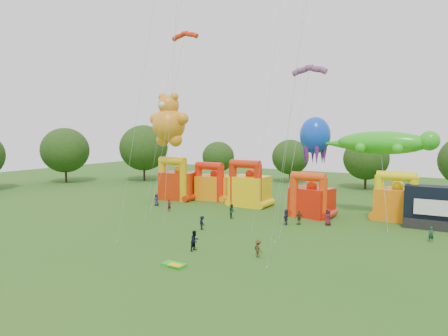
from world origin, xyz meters
The scene contains 24 objects.
ground centered at (0.00, 0.00, 0.00)m, with size 160.00×160.00×0.00m, color #275919.
tree_ring centered at (-1.14, 0.60, 6.26)m, with size 119.95×122.01×12.07m.
bouncy_castle_0 centered at (-15.53, 26.98, 2.59)m, with size 6.27×5.51×6.83m.
bouncy_castle_1 centered at (-10.47, 29.70, 2.29)m, with size 5.98×5.17×6.04m.
bouncy_castle_2 centered at (-3.19, 27.91, 2.58)m, with size 5.20×4.18×6.79m.
bouncy_castle_3 centered at (6.83, 25.83, 2.21)m, with size 5.58×4.85×5.79m.
bouncy_castle_4 centered at (16.56, 29.11, 2.33)m, with size 5.00×4.02×6.12m.
stage_trailer centered at (21.30, 27.08, 2.31)m, with size 7.43×3.13×4.80m.
teddy_bear_kite centered at (-15.35, 24.03, 9.51)m, with size 7.09×8.80×16.76m.
gecko_kite centered at (15.00, 27.85, 6.62)m, with size 14.22×9.91×11.04m.
octopus_kite centered at (5.52, 29.90, 8.26)m, with size 4.21×6.80×12.92m.
parafoil_kites centered at (-6.97, 18.76, 13.31)m, with size 23.58×13.08×29.78m.
diamond_kites centered at (2.85, 13.33, 17.19)m, with size 22.06×18.80×40.39m.
folded_kite_bundle centered at (3.63, 1.79, 0.14)m, with size 2.01×1.12×0.31m.
spectator_0 centered at (-14.78, 20.98, 0.87)m, with size 0.85×0.55×1.74m, color #2B2640.
spectator_1 centered at (-10.66, 18.84, 0.82)m, with size 0.60×0.39×1.65m, color #4C1520.
spectator_2 centered at (-1.24, 19.58, 0.90)m, with size 0.87×0.68×1.79m, color #153623.
spectator_3 centered at (-1.16, 12.85, 0.78)m, with size 1.00×0.58×1.55m, color black.
spectator_4 centered at (7.23, 20.61, 0.84)m, with size 0.99×0.41×1.69m, color #41381A.
spectator_5 centered at (5.88, 19.89, 0.92)m, with size 1.71×0.55×1.85m, color #292741.
spectator_6 centered at (10.20, 22.09, 0.97)m, with size 0.95×0.62×1.93m, color #521720.
spectator_7 centered at (20.95, 20.58, 0.76)m, with size 0.55×0.36×1.52m, color #19402C.
spectator_8 centered at (2.62, 6.13, 0.94)m, with size 0.92×0.71×1.89m, color black.
spectator_9 centered at (8.43, 7.47, 0.77)m, with size 1.00×0.58×1.55m, color #403219.
Camera 1 is at (23.43, -23.01, 11.10)m, focal length 32.00 mm.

